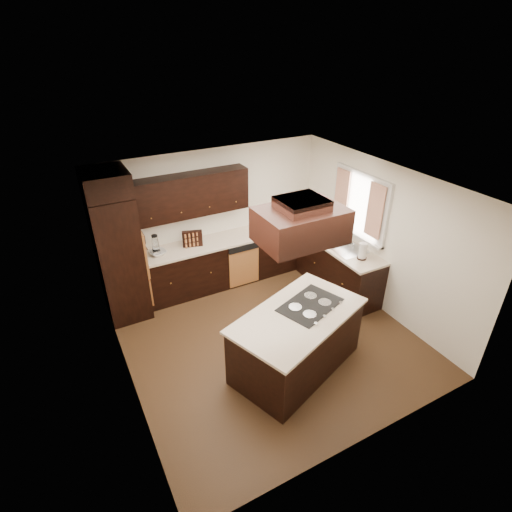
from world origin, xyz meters
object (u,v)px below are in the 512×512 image
object	(u,v)px
island	(296,342)
range_hood	(301,225)
oven_column	(120,258)
spice_rack	(192,239)

from	to	relation	value
island	range_hood	bearing A→B (deg)	49.29
oven_column	island	bearing A→B (deg)	-52.94
oven_column	island	xyz separation A→B (m)	(1.82, -2.41, -0.62)
island	range_hood	distance (m)	1.73
oven_column	island	size ratio (longest dim) A/B	1.17
island	spice_rack	xyz separation A→B (m)	(-0.56, 2.50, 0.62)
oven_column	range_hood	distance (m)	3.13
range_hood	spice_rack	bearing A→B (deg)	104.66
range_hood	island	bearing A→B (deg)	-110.66
island	spice_rack	distance (m)	2.64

